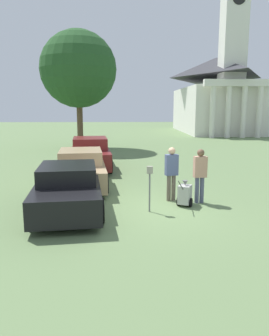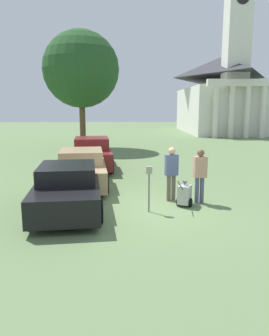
{
  "view_description": "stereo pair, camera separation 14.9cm",
  "coord_description": "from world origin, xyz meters",
  "px_view_note": "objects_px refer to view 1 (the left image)",
  "views": [
    {
      "loc": [
        -0.78,
        -9.79,
        3.16
      ],
      "look_at": [
        -0.42,
        1.18,
        1.1
      ],
      "focal_mm": 35.0,
      "sensor_mm": 36.0,
      "label": 1
    },
    {
      "loc": [
        -0.64,
        -9.8,
        3.16
      ],
      "look_at": [
        -0.42,
        1.18,
        1.1
      ],
      "focal_mm": 35.0,
      "sensor_mm": 36.0,
      "label": 2
    }
  ],
  "objects_px": {
    "parked_car_tan": "(81,169)",
    "parking_meter": "(150,180)",
    "person_worker": "(171,170)",
    "equipment_cart": "(185,194)",
    "church": "(216,88)",
    "parked_car_maroon": "(90,154)",
    "parked_car_black": "(69,188)",
    "person_supervisor": "(200,172)"
  },
  "relations": [
    {
      "from": "person_worker",
      "to": "equipment_cart",
      "type": "distance_m",
      "value": 0.99
    },
    {
      "from": "parked_car_maroon",
      "to": "equipment_cart",
      "type": "xyz_separation_m",
      "value": [
        3.69,
        -6.74,
        -0.36
      ]
    },
    {
      "from": "parked_car_maroon",
      "to": "person_supervisor",
      "type": "distance_m",
      "value": 7.68
    },
    {
      "from": "person_worker",
      "to": "church",
      "type": "bearing_deg",
      "value": -120.48
    },
    {
      "from": "equipment_cart",
      "to": "parked_car_tan",
      "type": "bearing_deg",
      "value": 167.9
    },
    {
      "from": "person_worker",
      "to": "parked_car_maroon",
      "type": "bearing_deg",
      "value": -73.73
    },
    {
      "from": "equipment_cart",
      "to": "church",
      "type": "xyz_separation_m",
      "value": [
        9.58,
        31.11,
        5.01
      ]
    },
    {
      "from": "parked_car_black",
      "to": "parked_car_tan",
      "type": "distance_m",
      "value": 3.06
    },
    {
      "from": "parked_car_black",
      "to": "church",
      "type": "distance_m",
      "value": 34.26
    },
    {
      "from": "parked_car_black",
      "to": "parked_car_maroon",
      "type": "relative_size",
      "value": 1.01
    },
    {
      "from": "equipment_cart",
      "to": "person_worker",
      "type": "bearing_deg",
      "value": 145.1
    },
    {
      "from": "equipment_cart",
      "to": "church",
      "type": "bearing_deg",
      "value": 99.42
    },
    {
      "from": "parking_meter",
      "to": "parked_car_black",
      "type": "bearing_deg",
      "value": 170.24
    },
    {
      "from": "parked_car_tan",
      "to": "church",
      "type": "distance_m",
      "value": 31.49
    },
    {
      "from": "parked_car_black",
      "to": "equipment_cart",
      "type": "distance_m",
      "value": 3.7
    },
    {
      "from": "parked_car_black",
      "to": "equipment_cart",
      "type": "bearing_deg",
      "value": -4.69
    },
    {
      "from": "parked_car_maroon",
      "to": "equipment_cart",
      "type": "bearing_deg",
      "value": -67.83
    },
    {
      "from": "parked_car_tan",
      "to": "parking_meter",
      "type": "relative_size",
      "value": 3.54
    },
    {
      "from": "parked_car_maroon",
      "to": "equipment_cart",
      "type": "relative_size",
      "value": 5.03
    },
    {
      "from": "parked_car_tan",
      "to": "church",
      "type": "height_order",
      "value": "church"
    },
    {
      "from": "parked_car_tan",
      "to": "parked_car_maroon",
      "type": "bearing_deg",
      "value": 83.48
    },
    {
      "from": "person_worker",
      "to": "equipment_cart",
      "type": "height_order",
      "value": "person_worker"
    },
    {
      "from": "equipment_cart",
      "to": "parked_car_maroon",
      "type": "bearing_deg",
      "value": 145.22
    },
    {
      "from": "parked_car_tan",
      "to": "parked_car_maroon",
      "type": "height_order",
      "value": "parked_car_maroon"
    },
    {
      "from": "parked_car_maroon",
      "to": "parking_meter",
      "type": "relative_size",
      "value": 3.55
    },
    {
      "from": "parked_car_maroon",
      "to": "church",
      "type": "relative_size",
      "value": 0.21
    },
    {
      "from": "parked_car_black",
      "to": "person_worker",
      "type": "distance_m",
      "value": 3.44
    },
    {
      "from": "parked_car_tan",
      "to": "church",
      "type": "bearing_deg",
      "value": 58.26
    },
    {
      "from": "church",
      "to": "equipment_cart",
      "type": "bearing_deg",
      "value": -107.11
    },
    {
      "from": "parked_car_black",
      "to": "person_worker",
      "type": "height_order",
      "value": "person_worker"
    },
    {
      "from": "parked_car_tan",
      "to": "equipment_cart",
      "type": "xyz_separation_m",
      "value": [
        3.69,
        -2.95,
        -0.3
      ]
    },
    {
      "from": "parked_car_maroon",
      "to": "person_supervisor",
      "type": "height_order",
      "value": "person_supervisor"
    },
    {
      "from": "parked_car_maroon",
      "to": "person_worker",
      "type": "height_order",
      "value": "person_worker"
    },
    {
      "from": "parked_car_black",
      "to": "parked_car_maroon",
      "type": "distance_m",
      "value": 6.86
    },
    {
      "from": "parked_car_tan",
      "to": "person_worker",
      "type": "height_order",
      "value": "person_worker"
    },
    {
      "from": "person_supervisor",
      "to": "equipment_cart",
      "type": "relative_size",
      "value": 1.81
    },
    {
      "from": "parking_meter",
      "to": "equipment_cart",
      "type": "bearing_deg",
      "value": 24.99
    },
    {
      "from": "parking_meter",
      "to": "person_supervisor",
      "type": "height_order",
      "value": "person_supervisor"
    },
    {
      "from": "person_worker",
      "to": "person_supervisor",
      "type": "xyz_separation_m",
      "value": [
        0.9,
        -0.3,
        -0.02
      ]
    },
    {
      "from": "parked_car_black",
      "to": "parked_car_tan",
      "type": "bearing_deg",
      "value": 83.47
    },
    {
      "from": "parking_meter",
      "to": "person_worker",
      "type": "height_order",
      "value": "person_worker"
    },
    {
      "from": "person_worker",
      "to": "parked_car_black",
      "type": "bearing_deg",
      "value": 0.39
    }
  ]
}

